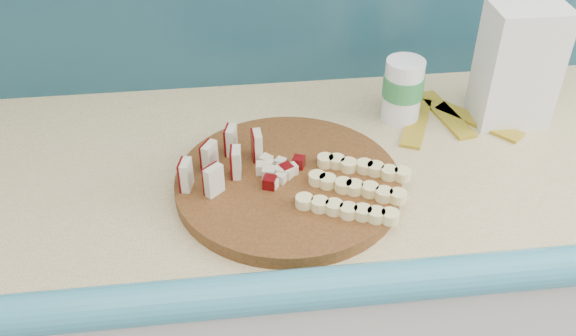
# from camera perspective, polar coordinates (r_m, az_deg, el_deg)

# --- Properties ---
(kitchen_counter) EXTENTS (2.20, 0.63, 0.91)m
(kitchen_counter) POSITION_cam_1_polar(r_m,az_deg,el_deg) (1.51, 13.53, -12.46)
(kitchen_counter) COLOR silver
(kitchen_counter) RESTS_ON ground
(cutting_board) EXTENTS (0.49, 0.49, 0.02)m
(cutting_board) POSITION_cam_1_polar(r_m,az_deg,el_deg) (1.06, 0.00, -1.37)
(cutting_board) COLOR #45210E
(cutting_board) RESTS_ON kitchen_counter
(apple_wedges) EXTENTS (0.15, 0.14, 0.05)m
(apple_wedges) POSITION_cam_1_polar(r_m,az_deg,el_deg) (1.05, -5.87, 0.76)
(apple_wedges) COLOR beige
(apple_wedges) RESTS_ON cutting_board
(apple_chunks) EXTENTS (0.06, 0.06, 0.02)m
(apple_chunks) POSITION_cam_1_polar(r_m,az_deg,el_deg) (1.05, -1.22, -0.21)
(apple_chunks) COLOR beige
(apple_chunks) RESTS_ON cutting_board
(banana_slices) EXTENTS (0.20, 0.18, 0.02)m
(banana_slices) POSITION_cam_1_polar(r_m,az_deg,el_deg) (1.02, 6.04, -1.72)
(banana_slices) COLOR #F5E396
(banana_slices) RESTS_ON cutting_board
(flour_bag) EXTENTS (0.13, 0.10, 0.23)m
(flour_bag) POSITION_cam_1_polar(r_m,az_deg,el_deg) (1.25, 19.75, 8.59)
(flour_bag) COLOR white
(flour_bag) RESTS_ON kitchen_counter
(canister) EXTENTS (0.08, 0.08, 0.12)m
(canister) POSITION_cam_1_polar(r_m,az_deg,el_deg) (1.22, 10.17, 6.90)
(canister) COLOR white
(canister) RESTS_ON kitchen_counter
(banana_peel) EXTENTS (0.24, 0.20, 0.01)m
(banana_peel) POSITION_cam_1_polar(r_m,az_deg,el_deg) (1.27, 13.93, 4.22)
(banana_peel) COLOR gold
(banana_peel) RESTS_ON kitchen_counter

